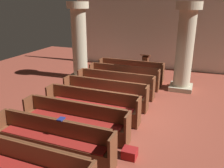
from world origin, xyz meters
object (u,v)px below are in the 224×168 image
pew_row_4 (92,104)px  pew_row_5 (75,118)px  pillar_aisle_side (185,46)px  pillar_far_side (79,40)px  pew_row_7 (21,166)px  pew_row_0 (131,70)px  pew_row_2 (115,83)px  pew_row_6 (53,138)px  hymn_book (61,119)px  lectern (145,66)px  kneeler_box_red (130,153)px  pew_row_3 (105,92)px  pew_row_1 (124,76)px

pew_row_4 → pew_row_5: (0.00, -1.05, 0.00)m
pillar_aisle_side → pillar_far_side: size_ratio=1.00×
pillar_far_side → pew_row_7: bearing=-70.9°
pew_row_0 → pew_row_2: bearing=-90.0°
pew_row_6 → pew_row_7: 1.05m
pew_row_2 → hymn_book: (0.15, -4.00, 0.43)m
pew_row_0 → pew_row_5: bearing=-90.0°
lectern → hymn_book: 7.04m
pew_row_7 → pew_row_4: bearing=90.0°
pew_row_6 → kneeler_box_red: (1.72, 0.57, -0.36)m
pew_row_3 → lectern: size_ratio=2.85×
pew_row_4 → pew_row_6: size_ratio=1.00×
pew_row_0 → pew_row_2: (0.00, -2.10, 0.00)m
pew_row_4 → hymn_book: hymn_book is taller
pew_row_0 → pew_row_1: size_ratio=1.00×
pew_row_0 → pew_row_5: (0.00, -5.24, 0.00)m
pew_row_1 → pillar_far_side: 2.72m
pew_row_2 → pillar_far_side: bearing=147.8°
pew_row_0 → pew_row_3: (0.00, -3.15, 0.00)m
pew_row_2 → lectern: size_ratio=2.85×
pew_row_2 → lectern: 3.06m
pew_row_2 → pillar_far_side: size_ratio=0.88×
pew_row_2 → kneeler_box_red: size_ratio=9.08×
pillar_far_side → kneeler_box_red: size_ratio=10.33×
pew_row_2 → pew_row_0: bearing=90.0°
hymn_book → kneeler_box_red: hymn_book is taller
pew_row_1 → kneeler_box_red: size_ratio=9.08×
pew_row_1 → kneeler_box_red: 4.99m
pew_row_1 → kneeler_box_red: (1.72, -4.67, -0.36)m
pew_row_6 → pillar_aisle_side: size_ratio=0.88×
hymn_book → kneeler_box_red: 1.80m
pillar_aisle_side → pew_row_3: bearing=-132.2°
pew_row_3 → pew_row_4: (0.00, -1.05, 0.00)m
hymn_book → pew_row_1: bearing=91.6°
pew_row_0 → pew_row_3: same height
pew_row_0 → hymn_book: bearing=-88.6°
pew_row_2 → pillar_far_side: 3.06m
pew_row_0 → lectern: 1.03m
pew_row_3 → hymn_book: 2.99m
hymn_book → kneeler_box_red: size_ratio=0.56×
pew_row_1 → pew_row_3: bearing=-90.0°
pew_row_1 → lectern: 2.03m
pew_row_0 → pillar_aisle_side: 2.78m
pew_row_5 → pillar_aisle_side: bearing=63.3°
pew_row_5 → kneeler_box_red: pew_row_5 is taller
pew_row_3 → pew_row_6: bearing=-90.0°
pew_row_7 → hymn_book: size_ratio=16.34×
pew_row_3 → pillar_far_side: 3.68m
pew_row_7 → pew_row_2: bearing=90.0°
pew_row_4 → kneeler_box_red: (1.72, -1.52, -0.36)m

